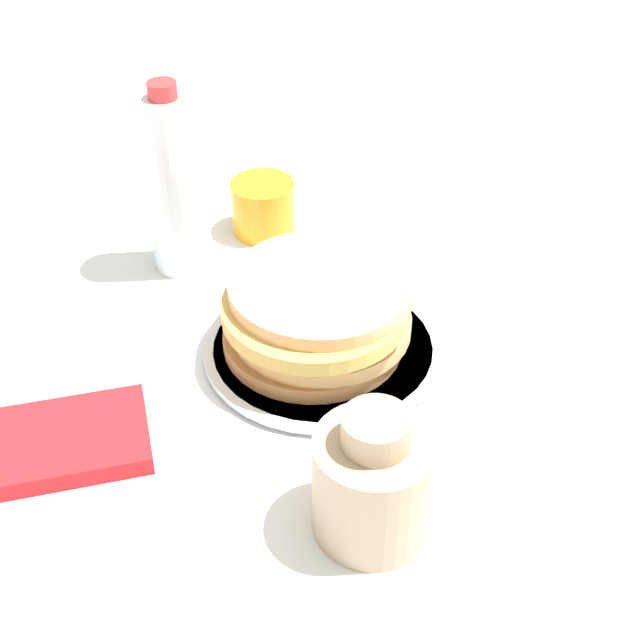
# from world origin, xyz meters

# --- Properties ---
(ground_plane) EXTENTS (4.00, 4.00, 0.00)m
(ground_plane) POSITION_xyz_m (0.00, 0.00, 0.00)
(ground_plane) COLOR white
(plate) EXTENTS (0.25, 0.25, 0.01)m
(plate) POSITION_xyz_m (-0.00, -0.00, 0.01)
(plate) COLOR silver
(plate) RESTS_ON ground_plane
(pancake_stack) EXTENTS (0.20, 0.20, 0.08)m
(pancake_stack) POSITION_xyz_m (-0.01, 0.00, 0.05)
(pancake_stack) COLOR #B37B48
(pancake_stack) RESTS_ON plate
(juice_glass) EXTENTS (0.08, 0.08, 0.07)m
(juice_glass) POSITION_xyz_m (0.01, 0.25, 0.03)
(juice_glass) COLOR orange
(juice_glass) RESTS_ON ground_plane
(cream_jug) EXTENTS (0.10, 0.10, 0.13)m
(cream_jug) POSITION_xyz_m (-0.04, -0.23, 0.05)
(cream_jug) COLOR tan
(cream_jug) RESTS_ON ground_plane
(water_bottle_near) EXTENTS (0.06, 0.06, 0.23)m
(water_bottle_near) POSITION_xyz_m (-0.10, 0.21, 0.11)
(water_bottle_near) COLOR silver
(water_bottle_near) RESTS_ON ground_plane
(napkin) EXTENTS (0.15, 0.12, 0.02)m
(napkin) POSITION_xyz_m (-0.27, -0.05, 0.01)
(napkin) COLOR red
(napkin) RESTS_ON ground_plane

